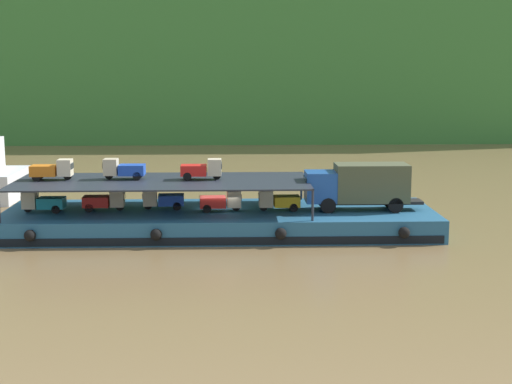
{
  "coord_description": "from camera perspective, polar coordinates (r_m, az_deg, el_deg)",
  "views": [
    {
      "loc": [
        0.78,
        -48.82,
        11.12
      ],
      "look_at": [
        2.44,
        0.0,
        2.7
      ],
      "focal_mm": 52.17,
      "sensor_mm": 36.0,
      "label": 1
    }
  ],
  "objects": [
    {
      "name": "ground_plane",
      "position": [
        50.08,
        -2.8,
        -3.06
      ],
      "size": [
        400.0,
        400.0,
        0.0
      ],
      "primitive_type": "plane",
      "color": "brown"
    },
    {
      "name": "hillside_far_bank",
      "position": [
        122.39,
        -2.38,
        14.17
      ],
      "size": [
        117.61,
        40.17,
        36.42
      ],
      "color": "#387533",
      "rests_on": "ground"
    },
    {
      "name": "cargo_barge",
      "position": [
        49.89,
        -2.81,
        -2.23
      ],
      "size": [
        28.63,
        8.94,
        1.5
      ],
      "color": "#23567A",
      "rests_on": "ground"
    },
    {
      "name": "covered_lorry",
      "position": [
        49.87,
        7.95,
        0.54
      ],
      "size": [
        7.86,
        2.3,
        3.1
      ],
      "color": "#1E4C99",
      "rests_on": "cargo_barge"
    },
    {
      "name": "cargo_rack",
      "position": [
        49.63,
        -7.22,
        0.8
      ],
      "size": [
        19.43,
        7.56,
        2.0
      ],
      "color": "#232833",
      "rests_on": "cargo_barge"
    },
    {
      "name": "mini_truck_lower_stern",
      "position": [
        50.77,
        -16.02,
        -0.73
      ],
      "size": [
        2.76,
        1.23,
        1.38
      ],
      "color": "teal",
      "rests_on": "cargo_barge"
    },
    {
      "name": "mini_truck_lower_aft",
      "position": [
        50.36,
        -11.52,
        -0.63
      ],
      "size": [
        2.76,
        1.24,
        1.38
      ],
      "color": "red",
      "rests_on": "cargo_barge"
    },
    {
      "name": "mini_truck_lower_mid",
      "position": [
        50.24,
        -7.17,
        -0.54
      ],
      "size": [
        2.79,
        1.29,
        1.38
      ],
      "color": "#1E47B7",
      "rests_on": "cargo_barge"
    },
    {
      "name": "mini_truck_lower_fore",
      "position": [
        49.21,
        -2.68,
        -0.69
      ],
      "size": [
        2.79,
        1.29,
        1.38
      ],
      "color": "red",
      "rests_on": "cargo_barge"
    },
    {
      "name": "mini_truck_lower_bow",
      "position": [
        49.38,
        1.72,
        -0.64
      ],
      "size": [
        2.77,
        1.25,
        1.38
      ],
      "color": "gold",
      "rests_on": "cargo_barge"
    },
    {
      "name": "mini_truck_upper_stern",
      "position": [
        51.28,
        -15.34,
        1.66
      ],
      "size": [
        2.74,
        1.21,
        1.38
      ],
      "color": "orange",
      "rests_on": "cargo_rack"
    },
    {
      "name": "mini_truck_upper_mid",
      "position": [
        50.56,
        -10.13,
        1.75
      ],
      "size": [
        2.76,
        1.23,
        1.38
      ],
      "color": "#1E47B7",
      "rests_on": "cargo_rack"
    },
    {
      "name": "mini_truck_upper_fore",
      "position": [
        49.76,
        -4.16,
        1.75
      ],
      "size": [
        2.74,
        1.2,
        1.38
      ],
      "color": "red",
      "rests_on": "cargo_rack"
    }
  ]
}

